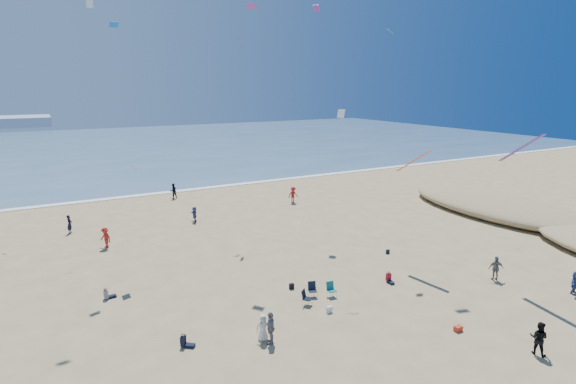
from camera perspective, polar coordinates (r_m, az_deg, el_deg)
ocean at (r=108.57m, az=-23.97°, el=5.04°), size 220.00×100.00×0.06m
surf_line at (r=59.62m, az=-19.29°, el=-0.52°), size 220.00×1.20×0.08m
standing_flyers at (r=36.06m, az=-2.36°, el=-7.23°), size 34.72×43.23×1.93m
seated_group at (r=24.48m, az=4.48°, el=-19.13°), size 18.72×26.08×0.84m
chair_cluster at (r=29.84m, az=3.75°, el=-12.62°), size 2.75×1.60×1.00m
white_tote at (r=28.51m, az=5.26°, el=-14.63°), size 0.35×0.20×0.40m
black_backpack at (r=31.36m, az=0.46°, el=-11.87°), size 0.30×0.22×0.38m
cooler at (r=28.26m, az=20.80°, el=-15.90°), size 0.45×0.30×0.30m
navy_bag at (r=38.36m, az=12.56°, el=-7.40°), size 0.28×0.18×0.34m
kites_aloft at (r=31.40m, az=8.52°, el=15.50°), size 37.76×44.88×27.99m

